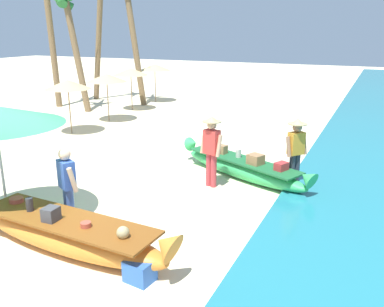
{
  "coord_description": "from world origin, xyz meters",
  "views": [
    {
      "loc": [
        5.48,
        -5.46,
        3.6
      ],
      "look_at": [
        1.74,
        2.67,
        0.9
      ],
      "focal_mm": 38.64,
      "sensor_mm": 36.0,
      "label": 1
    }
  ],
  "objects_px": {
    "person_vendor_assistant": "(296,148)",
    "palm_tree_leaning_seaward": "(67,9)",
    "boat_orange_foreground": "(67,233)",
    "person_tourist_customer": "(67,184)",
    "person_vendor_hatted": "(212,146)",
    "cooler_box": "(140,271)",
    "boat_green_midground": "(242,167)"
  },
  "relations": [
    {
      "from": "cooler_box",
      "to": "person_tourist_customer",
      "type": "bearing_deg",
      "value": 163.49
    },
    {
      "from": "boat_green_midground",
      "to": "person_tourist_customer",
      "type": "xyz_separation_m",
      "value": [
        -2.09,
        -3.96,
        0.6
      ]
    },
    {
      "from": "person_vendor_assistant",
      "to": "palm_tree_leaning_seaward",
      "type": "bearing_deg",
      "value": 153.66
    },
    {
      "from": "person_vendor_assistant",
      "to": "boat_green_midground",
      "type": "bearing_deg",
      "value": 177.89
    },
    {
      "from": "person_tourist_customer",
      "to": "palm_tree_leaning_seaward",
      "type": "xyz_separation_m",
      "value": [
        -7.82,
        9.46,
        3.55
      ]
    },
    {
      "from": "person_vendor_assistant",
      "to": "person_vendor_hatted",
      "type": "bearing_deg",
      "value": -155.31
    },
    {
      "from": "person_tourist_customer",
      "to": "palm_tree_leaning_seaward",
      "type": "relative_size",
      "value": 0.28
    },
    {
      "from": "boat_orange_foreground",
      "to": "person_tourist_customer",
      "type": "relative_size",
      "value": 2.79
    },
    {
      "from": "boat_green_midground",
      "to": "person_vendor_assistant",
      "type": "xyz_separation_m",
      "value": [
        1.29,
        -0.05,
        0.68
      ]
    },
    {
      "from": "boat_orange_foreground",
      "to": "person_vendor_assistant",
      "type": "height_order",
      "value": "person_vendor_assistant"
    },
    {
      "from": "boat_orange_foreground",
      "to": "palm_tree_leaning_seaward",
      "type": "relative_size",
      "value": 0.78
    },
    {
      "from": "boat_green_midground",
      "to": "person_vendor_assistant",
      "type": "distance_m",
      "value": 1.46
    },
    {
      "from": "person_tourist_customer",
      "to": "cooler_box",
      "type": "bearing_deg",
      "value": -24.14
    },
    {
      "from": "boat_orange_foreground",
      "to": "person_vendor_assistant",
      "type": "xyz_separation_m",
      "value": [
        2.86,
        4.59,
        0.64
      ]
    },
    {
      "from": "boat_orange_foreground",
      "to": "person_vendor_assistant",
      "type": "distance_m",
      "value": 5.44
    },
    {
      "from": "boat_green_midground",
      "to": "palm_tree_leaning_seaward",
      "type": "bearing_deg",
      "value": 150.99
    },
    {
      "from": "person_vendor_hatted",
      "to": "person_vendor_assistant",
      "type": "relative_size",
      "value": 1.03
    },
    {
      "from": "palm_tree_leaning_seaward",
      "to": "boat_orange_foreground",
      "type": "bearing_deg",
      "value": -50.53
    },
    {
      "from": "person_vendor_hatted",
      "to": "person_tourist_customer",
      "type": "relative_size",
      "value": 1.1
    },
    {
      "from": "boat_green_midground",
      "to": "palm_tree_leaning_seaward",
      "type": "xyz_separation_m",
      "value": [
        -9.91,
        5.5,
        4.15
      ]
    },
    {
      "from": "boat_orange_foreground",
      "to": "boat_green_midground",
      "type": "height_order",
      "value": "boat_orange_foreground"
    },
    {
      "from": "boat_green_midground",
      "to": "palm_tree_leaning_seaward",
      "type": "height_order",
      "value": "palm_tree_leaning_seaward"
    },
    {
      "from": "person_vendor_hatted",
      "to": "cooler_box",
      "type": "xyz_separation_m",
      "value": [
        0.51,
        -4.03,
        -0.82
      ]
    },
    {
      "from": "boat_orange_foreground",
      "to": "person_vendor_assistant",
      "type": "bearing_deg",
      "value": 58.06
    },
    {
      "from": "boat_orange_foreground",
      "to": "palm_tree_leaning_seaward",
      "type": "xyz_separation_m",
      "value": [
        -8.34,
        10.13,
        4.11
      ]
    },
    {
      "from": "boat_orange_foreground",
      "to": "cooler_box",
      "type": "bearing_deg",
      "value": -9.55
    },
    {
      "from": "palm_tree_leaning_seaward",
      "to": "cooler_box",
      "type": "distance_m",
      "value": 14.99
    },
    {
      "from": "boat_orange_foreground",
      "to": "person_tourist_customer",
      "type": "distance_m",
      "value": 1.02
    },
    {
      "from": "boat_orange_foreground",
      "to": "boat_green_midground",
      "type": "distance_m",
      "value": 4.89
    },
    {
      "from": "person_vendor_assistant",
      "to": "palm_tree_leaning_seaward",
      "type": "distance_m",
      "value": 12.97
    },
    {
      "from": "boat_green_midground",
      "to": "palm_tree_leaning_seaward",
      "type": "relative_size",
      "value": 0.71
    },
    {
      "from": "boat_orange_foreground",
      "to": "person_vendor_hatted",
      "type": "height_order",
      "value": "person_vendor_hatted"
    }
  ]
}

